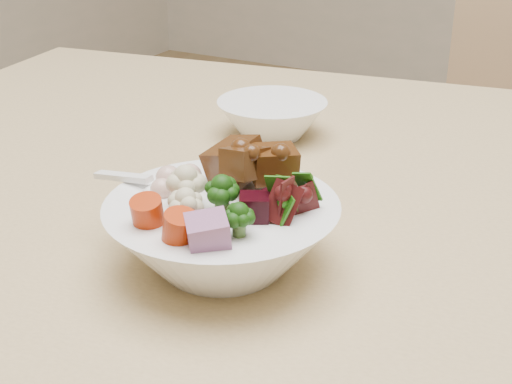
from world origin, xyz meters
TOP-DOWN VIEW (x-y plane):
  - food_bowl at (-0.08, -0.27)m, footprint 0.19×0.19m
  - soup_spoon at (-0.15, -0.28)m, footprint 0.09×0.03m
  - side_bowl at (-0.19, 0.02)m, footprint 0.13×0.13m

SIDE VIEW (x-z plane):
  - side_bowl at x=-0.19m, z-range 0.80..0.84m
  - food_bowl at x=-0.08m, z-range 0.78..0.88m
  - soup_spoon at x=-0.15m, z-range 0.84..0.86m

